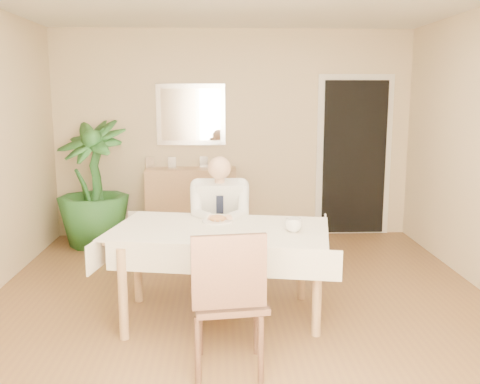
{
  "coord_description": "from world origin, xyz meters",
  "views": [
    {
      "loc": [
        -0.19,
        -4.29,
        1.8
      ],
      "look_at": [
        0.0,
        0.35,
        0.95
      ],
      "focal_mm": 40.0,
      "sensor_mm": 36.0,
      "label": 1
    }
  ],
  "objects_px": {
    "chair_near": "(229,294)",
    "dining_table": "(220,238)",
    "seated_man": "(220,218)",
    "chair_far": "(220,233)",
    "coffee_mug": "(294,225)",
    "sideboard": "(192,204)",
    "potted_palm": "(93,184)"
  },
  "relations": [
    {
      "from": "chair_near",
      "to": "sideboard",
      "type": "relative_size",
      "value": 0.87
    },
    {
      "from": "chair_near",
      "to": "potted_palm",
      "type": "height_order",
      "value": "potted_palm"
    },
    {
      "from": "potted_palm",
      "to": "dining_table",
      "type": "bearing_deg",
      "value": -55.62
    },
    {
      "from": "seated_man",
      "to": "dining_table",
      "type": "bearing_deg",
      "value": -90.0
    },
    {
      "from": "chair_near",
      "to": "potted_palm",
      "type": "relative_size",
      "value": 0.65
    },
    {
      "from": "sideboard",
      "to": "chair_near",
      "type": "bearing_deg",
      "value": -81.93
    },
    {
      "from": "chair_far",
      "to": "potted_palm",
      "type": "xyz_separation_m",
      "value": [
        -1.51,
        1.33,
        0.27
      ]
    },
    {
      "from": "chair_far",
      "to": "seated_man",
      "type": "height_order",
      "value": "seated_man"
    },
    {
      "from": "chair_near",
      "to": "coffee_mug",
      "type": "distance_m",
      "value": 0.97
    },
    {
      "from": "chair_near",
      "to": "sideboard",
      "type": "bearing_deg",
      "value": 89.25
    },
    {
      "from": "dining_table",
      "to": "coffee_mug",
      "type": "relative_size",
      "value": 14.25
    },
    {
      "from": "dining_table",
      "to": "seated_man",
      "type": "distance_m",
      "value": 0.59
    },
    {
      "from": "chair_near",
      "to": "sideboard",
      "type": "height_order",
      "value": "chair_near"
    },
    {
      "from": "coffee_mug",
      "to": "dining_table",
      "type": "bearing_deg",
      "value": 166.07
    },
    {
      "from": "dining_table",
      "to": "chair_near",
      "type": "height_order",
      "value": "chair_near"
    },
    {
      "from": "dining_table",
      "to": "chair_near",
      "type": "xyz_separation_m",
      "value": [
        0.05,
        -0.93,
        -0.12
      ]
    },
    {
      "from": "dining_table",
      "to": "sideboard",
      "type": "height_order",
      "value": "sideboard"
    },
    {
      "from": "chair_near",
      "to": "seated_man",
      "type": "relative_size",
      "value": 0.78
    },
    {
      "from": "dining_table",
      "to": "seated_man",
      "type": "relative_size",
      "value": 1.52
    },
    {
      "from": "coffee_mug",
      "to": "seated_man",
      "type": "bearing_deg",
      "value": 127.72
    },
    {
      "from": "chair_near",
      "to": "coffee_mug",
      "type": "bearing_deg",
      "value": 49.1
    },
    {
      "from": "chair_far",
      "to": "chair_near",
      "type": "distance_m",
      "value": 1.8
    },
    {
      "from": "sideboard",
      "to": "chair_far",
      "type": "bearing_deg",
      "value": -76.26
    },
    {
      "from": "seated_man",
      "to": "potted_palm",
      "type": "relative_size",
      "value": 0.83
    },
    {
      "from": "dining_table",
      "to": "coffee_mug",
      "type": "bearing_deg",
      "value": -3.3
    },
    {
      "from": "dining_table",
      "to": "potted_palm",
      "type": "height_order",
      "value": "potted_palm"
    },
    {
      "from": "chair_far",
      "to": "coffee_mug",
      "type": "relative_size",
      "value": 6.42
    },
    {
      "from": "seated_man",
      "to": "coffee_mug",
      "type": "distance_m",
      "value": 0.93
    },
    {
      "from": "sideboard",
      "to": "potted_palm",
      "type": "relative_size",
      "value": 0.74
    },
    {
      "from": "chair_near",
      "to": "dining_table",
      "type": "bearing_deg",
      "value": 85.62
    },
    {
      "from": "sideboard",
      "to": "dining_table",
      "type": "bearing_deg",
      "value": -80.59
    },
    {
      "from": "dining_table",
      "to": "potted_palm",
      "type": "distance_m",
      "value": 2.67
    }
  ]
}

